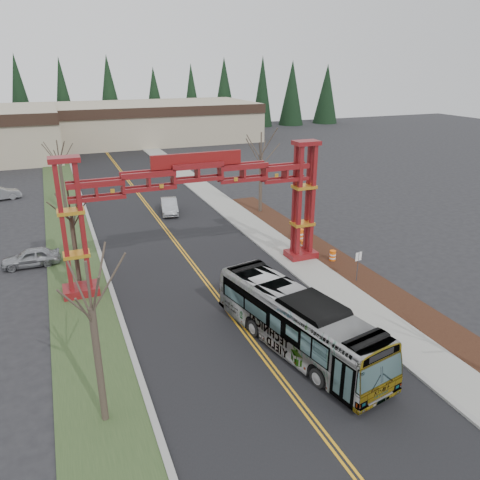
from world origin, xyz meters
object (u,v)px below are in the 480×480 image
transit_bus (297,322)px  bare_tree_median_mid (71,218)px  barrel_south (333,256)px  bare_tree_median_near (92,309)px  barrel_north (300,235)px  street_sign (358,261)px  silver_sedan (169,206)px  barrel_mid (304,247)px  bare_tree_median_far (59,162)px  retail_building_east (152,122)px  bare_tree_right_far (261,156)px  parked_car_near_a (31,257)px  gateway_arch (198,192)px

transit_bus → bare_tree_median_mid: (-9.90, 11.87, 3.21)m
barrel_south → bare_tree_median_near: bearing=-149.1°
barrel_north → street_sign: bearing=-91.2°
silver_sedan → barrel_mid: bearing=-52.8°
bare_tree_median_near → bare_tree_median_far: 30.42m
barrel_mid → retail_building_east: bearing=88.9°
transit_bus → bare_tree_right_far: 24.21m
barrel_north → retail_building_east: bearing=89.7°
barrel_mid → transit_bus: bearing=-121.0°
bare_tree_right_far → barrel_north: 10.18m
barrel_mid → barrel_north: barrel_north is taller
transit_bus → bare_tree_right_far: bare_tree_right_far is taller
bare_tree_median_near → street_sign: (17.48, 7.10, -3.69)m
bare_tree_median_near → bare_tree_median_far: size_ratio=0.99×
bare_tree_median_mid → barrel_mid: (16.81, -0.39, -4.30)m
bare_tree_right_far → street_sign: bare_tree_right_far is taller
transit_bus → bare_tree_median_far: bare_tree_median_far is taller
parked_car_near_a → transit_bus: bearing=39.2°
barrel_mid → bare_tree_median_near: bearing=-142.0°
bare_tree_right_far → barrel_mid: (-1.19, -10.97, -5.19)m
retail_building_east → transit_bus: size_ratio=3.38×
gateway_arch → street_sign: bearing=-28.2°
retail_building_east → bare_tree_median_near: bearing=-103.6°
bare_tree_median_far → barrel_mid: size_ratio=7.63×
bare_tree_median_near → bare_tree_median_mid: (0.00, 13.54, -0.48)m
gateway_arch → transit_bus: size_ratio=1.62×
silver_sedan → bare_tree_median_near: bare_tree_median_near is taller
transit_bus → bare_tree_right_far: size_ratio=1.43×
bare_tree_median_mid → bare_tree_median_far: bearing=90.0°
transit_bus → barrel_south: (7.98, 9.04, -1.12)m
silver_sedan → bare_tree_right_far: bare_tree_right_far is taller
silver_sedan → bare_tree_median_mid: (-9.54, -13.72, 4.06)m
silver_sedan → bare_tree_median_mid: bearing=-114.8°
retail_building_east → bare_tree_right_far: 50.06m
retail_building_east → barrel_north: 58.89m
bare_tree_median_mid → bare_tree_median_far: bare_tree_median_far is taller
silver_sedan → parked_car_near_a: (-12.54, -8.95, -0.03)m
transit_bus → bare_tree_median_near: 10.69m
parked_car_near_a → barrel_north: parked_car_near_a is taller
parked_car_near_a → gateway_arch: bearing=62.3°
retail_building_east → barrel_south: bearing=-90.1°
parked_car_near_a → bare_tree_right_far: size_ratio=0.51×
bare_tree_median_near → bare_tree_right_far: bearing=53.3°
parked_car_near_a → barrel_south: (20.87, -7.60, -0.24)m
gateway_arch → bare_tree_median_far: size_ratio=2.50×
bare_tree_median_mid → bare_tree_median_far: size_ratio=0.93×
bare_tree_median_near → bare_tree_median_mid: 13.55m
barrel_mid → parked_car_near_a: bearing=165.4°
gateway_arch → barrel_south: size_ratio=20.50×
street_sign → barrel_south: (0.40, 3.61, -1.12)m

